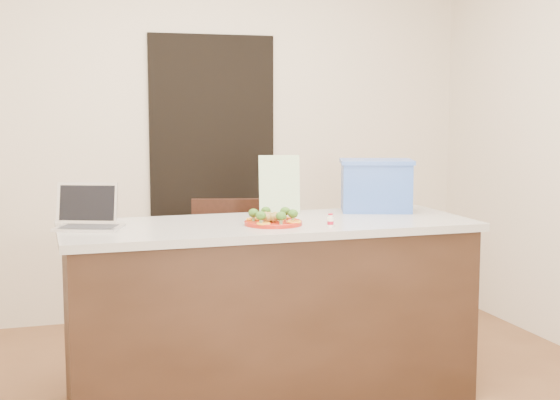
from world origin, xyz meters
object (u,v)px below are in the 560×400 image
object	(u,v)px
yogurt_bottle	(330,221)
laptop	(88,216)
blue_box	(376,185)
plate	(273,222)
chair	(230,267)
napkin	(263,224)
island	(269,311)

from	to	relation	value
yogurt_bottle	laptop	size ratio (longest dim) A/B	0.19
laptop	blue_box	xyz separation A→B (m)	(1.56, 0.13, 0.09)
plate	chair	distance (m)	0.96
yogurt_bottle	chair	xyz separation A→B (m)	(-0.24, 1.03, -0.41)
blue_box	laptop	bearing A→B (deg)	-156.28
yogurt_bottle	chair	world-z (taller)	yogurt_bottle
napkin	blue_box	xyz separation A→B (m)	(0.74, 0.30, 0.14)
laptop	blue_box	bearing A→B (deg)	26.51
island	napkin	bearing A→B (deg)	-126.22
plate	napkin	world-z (taller)	plate
blue_box	plate	bearing A→B (deg)	-136.76
plate	chair	bearing A→B (deg)	90.29
plate	blue_box	bearing A→B (deg)	24.25
island	yogurt_bottle	bearing A→B (deg)	-46.80
island	yogurt_bottle	world-z (taller)	yogurt_bottle
plate	yogurt_bottle	world-z (taller)	yogurt_bottle
laptop	chair	world-z (taller)	laptop
plate	blue_box	distance (m)	0.77
blue_box	chair	bearing A→B (deg)	159.82
napkin	island	bearing A→B (deg)	53.78
yogurt_bottle	blue_box	size ratio (longest dim) A/B	0.14
island	blue_box	world-z (taller)	blue_box
island	yogurt_bottle	xyz separation A→B (m)	(0.23, -0.25, 0.49)
island	plate	xyz separation A→B (m)	(-0.01, -0.09, 0.47)
plate	chair	xyz separation A→B (m)	(-0.00, 0.88, -0.40)
island	plate	size ratio (longest dim) A/B	7.20
laptop	blue_box	size ratio (longest dim) A/B	0.76
island	napkin	world-z (taller)	napkin
napkin	plate	bearing A→B (deg)	-17.06
plate	blue_box	world-z (taller)	blue_box
napkin	yogurt_bottle	world-z (taller)	yogurt_bottle
island	blue_box	xyz separation A→B (m)	(0.68, 0.22, 0.60)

